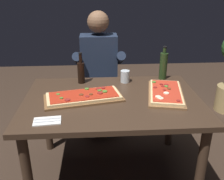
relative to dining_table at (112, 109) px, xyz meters
The scene contains 10 objects.
ground_plane 0.64m from the dining_table, ahead, with size 6.40×6.40×0.00m, color #38281E.
dining_table is the anchor object (origin of this frame).
pizza_rectangular_front 0.25m from the dining_table, behind, with size 0.65×0.39×0.05m.
pizza_rectangular_left 0.45m from the dining_table, ahead, with size 0.38×0.57×0.05m.
wine_bottle_dark 0.48m from the dining_table, 126.42° to the left, with size 0.06×0.06×0.28m.
oil_bottle_amber 0.69m from the dining_table, 39.11° to the left, with size 0.07×0.07×0.31m.
tumbler_near_camera 0.40m from the dining_table, 68.07° to the left, with size 0.08×0.08×0.11m.
napkin_cutlery_set 0.57m from the dining_table, 143.81° to the right, with size 0.19×0.13×0.01m.
diner_chair 0.87m from the dining_table, 96.10° to the left, with size 0.44×0.44×0.87m.
seated_diner 0.75m from the dining_table, 97.09° to the left, with size 0.53×0.41×1.33m.
Camera 1 is at (-0.12, -1.83, 1.60)m, focal length 40.84 mm.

